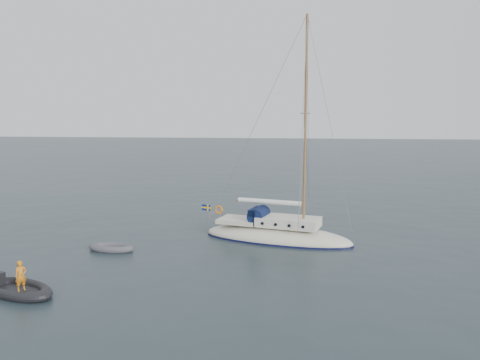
# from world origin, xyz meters

# --- Properties ---
(ground) EXTENTS (300.00, 300.00, 0.00)m
(ground) POSITION_xyz_m (0.00, 0.00, 0.00)
(ground) COLOR black
(ground) RESTS_ON ground
(sailboat) EXTENTS (9.95, 2.98, 14.17)m
(sailboat) POSITION_xyz_m (1.26, 1.47, 1.07)
(sailboat) COLOR beige
(sailboat) RESTS_ON ground
(dinghy) EXTENTS (2.74, 1.24, 0.39)m
(dinghy) POSITION_xyz_m (-8.05, -2.24, 0.17)
(dinghy) COLOR #4F5055
(dinghy) RESTS_ON ground
(rib) EXTENTS (3.82, 1.74, 1.53)m
(rib) POSITION_xyz_m (-9.28, -9.15, 0.24)
(rib) COLOR black
(rib) RESTS_ON ground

